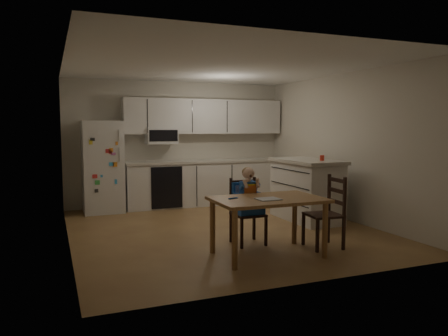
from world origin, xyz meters
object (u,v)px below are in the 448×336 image
at_px(refrigerator, 103,167).
at_px(dining_table, 268,206).
at_px(red_cup, 322,158).
at_px(chair_booster, 247,197).
at_px(kitchen_island, 306,190).
at_px(chair_side, 330,207).

distance_m(refrigerator, dining_table, 3.96).
relative_size(red_cup, chair_booster, 0.08).
relative_size(kitchen_island, chair_booster, 1.34).
bearing_deg(dining_table, kitchen_island, 45.61).
relative_size(refrigerator, dining_table, 1.26).
distance_m(refrigerator, chair_side, 4.39).
bearing_deg(chair_side, chair_booster, -116.50).
distance_m(kitchen_island, chair_booster, 1.86).
xyz_separation_m(chair_booster, chair_side, (0.95, -0.57, -0.10)).
bearing_deg(kitchen_island, chair_booster, -147.76).
relative_size(kitchen_island, red_cup, 15.84).
distance_m(kitchen_island, red_cup, 0.65).
height_order(kitchen_island, dining_table, kitchen_island).
height_order(kitchen_island, chair_side, kitchen_island).
relative_size(refrigerator, chair_booster, 1.62).
bearing_deg(kitchen_island, red_cup, -75.20).
height_order(refrigerator, chair_booster, refrigerator).
xyz_separation_m(refrigerator, dining_table, (1.57, -3.63, -0.23)).
distance_m(dining_table, chair_side, 0.95).
height_order(kitchen_island, chair_booster, chair_booster).
height_order(chair_booster, chair_side, chair_booster).
height_order(red_cup, chair_side, red_cup).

